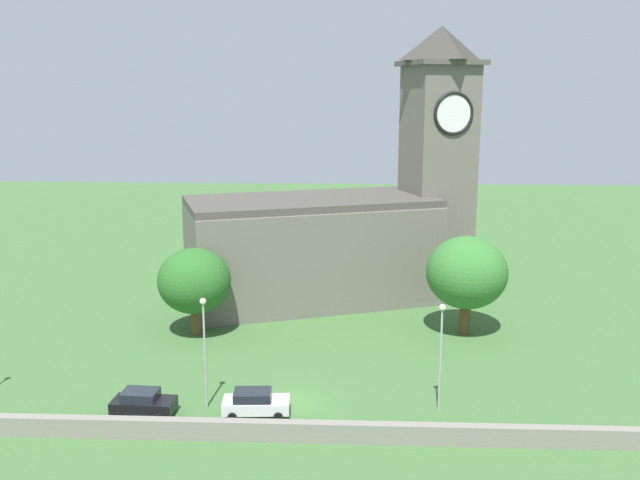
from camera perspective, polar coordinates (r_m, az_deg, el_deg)
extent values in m
plane|color=#3D6633|center=(63.08, -1.08, -7.44)|extent=(200.00, 200.00, 0.00)
cube|color=#666056|center=(70.90, -0.73, -1.02)|extent=(27.36, 19.65, 9.94)
cube|color=#47433C|center=(69.87, -0.74, 3.23)|extent=(27.04, 18.73, 0.70)
cube|color=#666056|center=(74.63, 9.64, 4.87)|extent=(8.02, 8.02, 23.77)
cube|color=#4F4B43|center=(74.08, 9.99, 14.22)|extent=(9.30, 9.30, 0.50)
pyramid|color=#38352F|center=(74.17, 10.04, 15.75)|extent=(8.42, 8.42, 3.46)
cylinder|color=white|center=(71.20, 11.00, 10.24)|extent=(3.85, 1.44, 4.03)
torus|color=black|center=(71.20, 11.00, 10.24)|extent=(4.27, 1.79, 4.39)
cylinder|color=white|center=(75.54, 12.06, 10.30)|extent=(1.44, 3.85, 4.03)
torus|color=black|center=(75.54, 12.06, 10.30)|extent=(1.79, 4.27, 4.39)
cube|color=gray|center=(44.32, -2.79, -15.51)|extent=(50.38, 0.70, 1.28)
cube|color=black|center=(48.80, -14.38, -13.08)|extent=(4.25, 2.13, 0.79)
cube|color=#1E232B|center=(48.57, -14.66, -12.31)|extent=(2.41, 1.81, 0.62)
cylinder|color=black|center=(49.34, -12.38, -13.19)|extent=(0.65, 0.38, 0.63)
cylinder|color=black|center=(47.71, -13.10, -14.15)|extent=(0.65, 0.38, 0.63)
cylinder|color=black|center=(50.24, -15.53, -12.88)|extent=(0.65, 0.38, 0.63)
cylinder|color=black|center=(48.64, -16.35, -13.80)|extent=(0.65, 0.38, 0.63)
cube|color=silver|center=(47.57, -5.30, -13.43)|extent=(4.55, 2.17, 0.78)
cube|color=#1E232B|center=(47.29, -5.60, -12.67)|extent=(2.58, 1.83, 0.62)
cylinder|color=black|center=(48.51, -3.38, -13.37)|extent=(0.64, 0.38, 0.62)
cylinder|color=black|center=(46.80, -3.48, -14.39)|extent=(0.64, 0.38, 0.62)
cylinder|color=black|center=(48.73, -7.03, -13.32)|extent=(0.64, 0.38, 0.62)
cylinder|color=black|center=(47.03, -7.28, -14.33)|extent=(0.64, 0.38, 0.62)
cylinder|color=#9EA0A5|center=(47.85, -9.50, -9.49)|extent=(0.14, 0.14, 7.37)
sphere|color=#F4EFCC|center=(46.55, -9.67, -5.02)|extent=(0.44, 0.44, 0.44)
cylinder|color=#9EA0A5|center=(47.35, 9.92, -9.89)|extent=(0.14, 0.14, 7.15)
sphere|color=#F4EFCC|center=(46.06, 10.10, -5.52)|extent=(0.44, 0.44, 0.44)
cylinder|color=brown|center=(63.08, 11.89, -6.29)|extent=(1.00, 1.00, 2.97)
ellipsoid|color=#33702D|center=(61.89, 12.05, -2.64)|extent=(7.13, 7.13, 6.42)
cylinder|color=brown|center=(62.45, -10.23, -6.60)|extent=(0.90, 0.90, 2.58)
ellipsoid|color=#286023|center=(61.37, -10.36, -3.33)|extent=(6.41, 6.41, 5.77)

